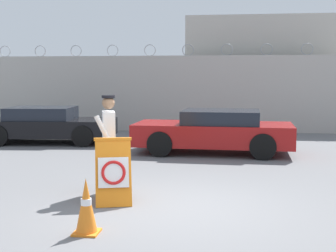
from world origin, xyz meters
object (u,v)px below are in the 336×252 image
traffic_cone_near (86,206)px  parked_car_front_coupe (47,125)px  parked_car_rear_sedan (215,131)px  barricade_sign (113,170)px  security_guard (109,138)px

traffic_cone_near → parked_car_front_coupe: bearing=114.9°
traffic_cone_near → parked_car_rear_sedan: (1.57, 7.18, 0.25)m
parked_car_front_coupe → parked_car_rear_sedan: size_ratio=0.99×
barricade_sign → parked_car_front_coupe: (-3.99, 6.98, 0.04)m
barricade_sign → parked_car_rear_sedan: (1.59, 5.53, 0.08)m
traffic_cone_near → barricade_sign: bearing=90.8°
parked_car_rear_sedan → traffic_cone_near: bearing=80.3°
barricade_sign → security_guard: (-0.25, 0.66, 0.48)m
traffic_cone_near → parked_car_rear_sedan: bearing=77.7°
barricade_sign → security_guard: 0.85m
barricade_sign → security_guard: size_ratio=0.62×
barricade_sign → traffic_cone_near: 1.65m
barricade_sign → security_guard: security_guard is taller
parked_car_rear_sedan → parked_car_front_coupe: bearing=-11.9°
security_guard → traffic_cone_near: security_guard is taller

